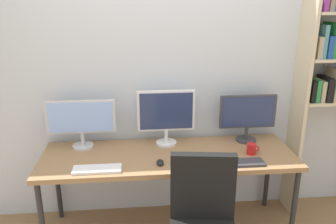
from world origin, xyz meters
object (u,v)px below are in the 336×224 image
(monitor_right, at_px, (248,115))
(computer_mouse, at_px, (160,162))
(monitor_left, at_px, (81,120))
(keyboard_right, at_px, (243,163))
(coffee_mug, at_px, (252,149))
(desk, at_px, (169,160))
(keyboard_left, at_px, (97,169))
(monitor_center, at_px, (166,114))

(monitor_right, bearing_deg, computer_mouse, -154.36)
(monitor_left, distance_m, keyboard_right, 1.38)
(monitor_left, xyz_separation_m, monitor_right, (1.44, -0.00, -0.00))
(computer_mouse, bearing_deg, coffee_mug, 8.29)
(desk, distance_m, keyboard_left, 0.61)
(desk, relative_size, keyboard_left, 5.76)
(desk, bearing_deg, monitor_center, 90.00)
(keyboard_right, xyz_separation_m, computer_mouse, (-0.64, 0.06, 0.01))
(monitor_center, distance_m, coffee_mug, 0.77)
(monitor_center, height_order, keyboard_right, monitor_center)
(computer_mouse, relative_size, coffee_mug, 0.91)
(monitor_center, distance_m, computer_mouse, 0.47)
(desk, relative_size, computer_mouse, 21.69)
(desk, bearing_deg, computer_mouse, -115.42)
(monitor_left, distance_m, computer_mouse, 0.78)
(keyboard_left, distance_m, keyboard_right, 1.12)
(keyboard_right, relative_size, coffee_mug, 3.07)
(computer_mouse, bearing_deg, monitor_left, 148.88)
(keyboard_right, bearing_deg, computer_mouse, 174.96)
(keyboard_left, xyz_separation_m, keyboard_right, (1.12, 0.00, 0.00))
(monitor_center, distance_m, keyboard_left, 0.76)
(keyboard_left, distance_m, computer_mouse, 0.48)
(monitor_right, relative_size, coffee_mug, 4.73)
(monitor_center, xyz_separation_m, keyboard_left, (-0.56, -0.44, -0.27))
(keyboard_left, bearing_deg, monitor_right, 19.05)
(keyboard_left, bearing_deg, keyboard_right, 0.00)
(monitor_center, relative_size, monitor_right, 0.98)
(desk, xyz_separation_m, monitor_right, (0.72, 0.21, 0.30))
(desk, height_order, keyboard_right, keyboard_right)
(monitor_center, height_order, coffee_mug, monitor_center)
(monitor_center, xyz_separation_m, keyboard_right, (0.56, -0.44, -0.27))
(monitor_left, height_order, computer_mouse, monitor_left)
(monitor_center, bearing_deg, desk, -90.00)
(desk, xyz_separation_m, monitor_center, (0.00, 0.21, 0.33))
(monitor_right, bearing_deg, monitor_left, 180.00)
(keyboard_right, bearing_deg, desk, 157.67)
(monitor_left, relative_size, monitor_center, 1.18)
(keyboard_left, relative_size, coffee_mug, 3.41)
(monitor_left, xyz_separation_m, keyboard_right, (1.28, -0.44, -0.24))
(monitor_left, bearing_deg, keyboard_left, -69.99)
(monitor_right, bearing_deg, coffee_mug, -98.37)
(keyboard_left, xyz_separation_m, coffee_mug, (1.24, 0.17, 0.04))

